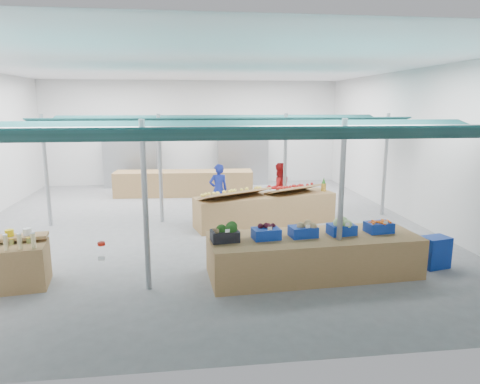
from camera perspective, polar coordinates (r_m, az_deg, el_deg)
The scene contains 22 objects.
floor at distance 11.76m, azimuth -5.56°, elevation -4.45°, with size 13.00×13.00×0.00m, color slate.
hall at distance 12.76m, azimuth -5.99°, elevation 8.86°, with size 13.00×13.00×13.00m.
pole_grid at distance 9.71m, azimuth -1.03°, elevation 3.15°, with size 10.00×4.60×3.00m.
awnings at distance 9.62m, azimuth -1.05°, elevation 8.86°, with size 9.50×7.08×0.30m.
back_shelving_left at distance 17.59m, azimuth -14.39°, elevation 3.91°, with size 2.00×0.50×2.00m, color #B23F33.
back_shelving_right at distance 17.59m, azimuth 0.34°, elevation 4.27°, with size 2.00×0.50×2.00m, color #B23F33.
veg_counter at distance 8.44m, azimuth 9.75°, elevation -8.30°, with size 4.00×1.33×0.78m, color olive.
fruit_counter at distance 11.71m, azimuth 3.40°, elevation -2.38°, with size 3.87×0.92×0.83m, color olive.
far_counter at distance 15.62m, azimuth -7.47°, elevation 1.17°, with size 4.92×0.98×0.89m, color olive.
crate_stack at distance 9.55m, azimuth 24.55°, elevation -7.30°, with size 0.53×0.37×0.64m, color navy.
vendor_left at distance 12.55m, azimuth -2.89°, elevation 0.25°, with size 0.56×0.37×1.55m, color navy.
vendor_right at distance 12.80m, azimuth 5.17°, elevation 0.45°, with size 0.75×0.59×1.55m, color #B01517.
crate_broccoli at distance 7.85m, azimuth -2.03°, elevation -5.46°, with size 0.54×0.43×0.35m.
crate_beets at distance 8.00m, azimuth 3.50°, elevation -5.32°, with size 0.54×0.43×0.29m.
crate_celeriac at distance 8.20m, azimuth 8.42°, elevation -4.93°, with size 0.54×0.43×0.31m.
crate_cabbage at distance 8.48m, azimuth 13.41°, elevation -4.47°, with size 0.54×0.43×0.35m.
crate_carrots at distance 8.83m, azimuth 18.02°, elevation -4.41°, with size 0.54×0.43×0.29m.
sparrow at distance 7.67m, azimuth -3.19°, elevation -5.18°, with size 0.12×0.09×0.11m.
pole_ribbon at distance 7.07m, azimuth -18.00°, elevation -6.76°, with size 0.12×0.12×0.28m.
apple_heap_yellow at distance 11.16m, azimuth -0.70°, elevation 0.00°, with size 2.01×1.48×0.27m.
apple_heap_red at distance 11.84m, azimuth 7.09°, elevation 0.59°, with size 1.65×1.30×0.27m.
pineapple at distance 12.31m, azimuth 11.09°, elevation 0.95°, with size 0.14×0.14×0.39m.
Camera 1 is at (-0.27, -11.30, 3.23)m, focal length 32.00 mm.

